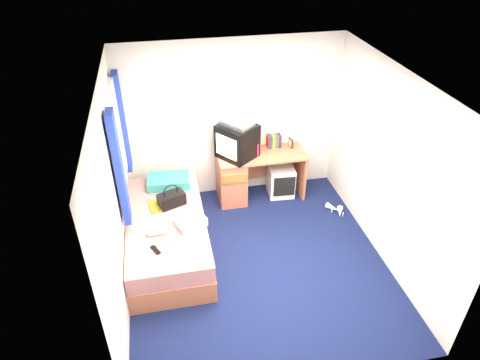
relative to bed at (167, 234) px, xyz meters
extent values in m
plane|color=#0C1438|center=(1.10, -0.45, -0.27)|extent=(3.40, 3.40, 0.00)
plane|color=white|center=(1.10, -0.45, 2.13)|extent=(3.40, 3.40, 0.00)
plane|color=silver|center=(1.10, 1.25, 0.93)|extent=(3.20, 0.00, 3.20)
plane|color=silver|center=(1.10, -2.15, 0.93)|extent=(3.20, 0.00, 3.20)
plane|color=silver|center=(-0.50, -0.45, 0.93)|extent=(0.00, 3.40, 3.40)
plane|color=silver|center=(2.70, -0.45, 0.93)|extent=(0.00, 3.40, 3.40)
cube|color=#B86D4D|center=(0.00, 0.00, -0.12)|extent=(1.00, 2.00, 0.30)
cube|color=olive|center=(0.50, -0.40, -0.11)|extent=(0.02, 0.70, 0.18)
cube|color=silver|center=(0.00, 0.00, 0.15)|extent=(0.98, 1.98, 0.24)
cube|color=#195BA4|center=(0.09, 0.74, 0.34)|extent=(0.60, 0.41, 0.13)
cube|color=#B86D4D|center=(1.48, 0.97, 0.47)|extent=(1.30, 0.55, 0.03)
cube|color=#B86D4D|center=(1.03, 0.97, 0.09)|extent=(0.40, 0.52, 0.72)
cube|color=#B86D4D|center=(2.11, 0.97, 0.09)|extent=(0.04, 0.52, 0.72)
cube|color=#B86D4D|center=(1.73, 1.22, 0.18)|extent=(0.78, 0.03, 0.55)
cube|color=white|center=(1.80, 0.97, -0.03)|extent=(0.41, 0.41, 0.48)
cube|color=black|center=(1.12, 0.99, 0.73)|extent=(0.66, 0.67, 0.49)
cube|color=beige|center=(0.94, 0.85, 0.73)|extent=(0.24, 0.30, 0.30)
cube|color=silver|center=(1.12, 0.99, 1.01)|extent=(0.50, 0.52, 0.08)
cube|color=maroon|center=(1.63, 1.15, 0.58)|extent=(0.03, 0.13, 0.20)
cube|color=navy|center=(1.66, 1.15, 0.58)|extent=(0.03, 0.13, 0.20)
cube|color=gold|center=(1.70, 1.15, 0.58)|extent=(0.03, 0.13, 0.20)
cube|color=#337F33|center=(1.73, 1.15, 0.58)|extent=(0.03, 0.13, 0.20)
cube|color=#7F337F|center=(1.77, 1.15, 0.58)|extent=(0.03, 0.13, 0.20)
cube|color=#262626|center=(1.80, 1.15, 0.58)|extent=(0.03, 0.13, 0.20)
cube|color=black|center=(1.96, 1.09, 0.55)|extent=(0.04, 0.12, 0.14)
cylinder|color=#CC1C4A|center=(1.40, 0.92, 0.59)|extent=(0.08, 0.08, 0.21)
cylinder|color=white|center=(1.37, 1.03, 0.57)|extent=(0.05, 0.05, 0.17)
cube|color=black|center=(0.10, 0.27, 0.36)|extent=(0.39, 0.30, 0.17)
torus|color=black|center=(0.10, 0.27, 0.48)|extent=(0.20, 0.09, 0.21)
cube|color=silver|center=(0.30, -0.20, 0.33)|extent=(0.41, 0.38, 0.11)
cube|color=yellow|center=(-0.08, 0.27, 0.28)|extent=(0.25, 0.31, 0.01)
cylinder|color=silver|center=(-0.11, -0.30, 0.31)|extent=(0.20, 0.08, 0.07)
cube|color=gold|center=(-0.02, -0.49, 0.28)|extent=(0.22, 0.08, 0.01)
cube|color=black|center=(-0.14, -0.58, 0.28)|extent=(0.12, 0.17, 0.02)
cube|color=silver|center=(-0.48, 0.45, 1.18)|extent=(0.02, 0.90, 1.10)
cube|color=white|center=(-0.47, 0.45, 1.77)|extent=(0.06, 1.06, 0.08)
cube|color=white|center=(-0.47, 0.45, 0.59)|extent=(0.06, 1.06, 0.08)
cube|color=navy|center=(-0.43, -0.14, 1.13)|extent=(0.08, 0.24, 1.40)
cube|color=navy|center=(-0.43, 1.04, 1.13)|extent=(0.08, 0.24, 1.40)
cone|color=white|center=(2.46, 0.38, -0.23)|extent=(0.20, 0.23, 0.09)
cone|color=white|center=(2.52, 0.27, -0.23)|extent=(0.17, 0.24, 0.09)
camera|label=1|loc=(0.09, -4.33, 3.65)|focal=32.00mm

